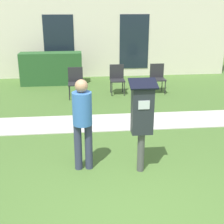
{
  "coord_description": "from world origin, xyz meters",
  "views": [
    {
      "loc": [
        -0.67,
        -3.54,
        2.74
      ],
      "look_at": [
        -0.17,
        1.19,
        1.05
      ],
      "focal_mm": 50.0,
      "sensor_mm": 36.0,
      "label": 1
    }
  ],
  "objects_px": {
    "person_standing": "(82,118)",
    "outdoor_chair_left": "(76,80)",
    "outdoor_chair_right": "(157,76)",
    "outdoor_chair_middle": "(117,77)",
    "parking_meter": "(142,115)"
  },
  "relations": [
    {
      "from": "outdoor_chair_right",
      "to": "parking_meter",
      "type": "bearing_deg",
      "value": -106.36
    },
    {
      "from": "person_standing",
      "to": "outdoor_chair_left",
      "type": "relative_size",
      "value": 1.76
    },
    {
      "from": "outdoor_chair_middle",
      "to": "parking_meter",
      "type": "bearing_deg",
      "value": -116.36
    },
    {
      "from": "person_standing",
      "to": "outdoor_chair_left",
      "type": "xyz_separation_m",
      "value": [
        -0.15,
        4.3,
        -0.4
      ]
    },
    {
      "from": "person_standing",
      "to": "outdoor_chair_middle",
      "type": "xyz_separation_m",
      "value": [
        1.13,
        4.6,
        -0.4
      ]
    },
    {
      "from": "parking_meter",
      "to": "outdoor_chair_right",
      "type": "distance_m",
      "value": 5.01
    },
    {
      "from": "outdoor_chair_left",
      "to": "outdoor_chair_right",
      "type": "xyz_separation_m",
      "value": [
        2.56,
        0.3,
        0.0
      ]
    },
    {
      "from": "person_standing",
      "to": "outdoor_chair_right",
      "type": "bearing_deg",
      "value": 98.38
    },
    {
      "from": "parking_meter",
      "to": "person_standing",
      "type": "distance_m",
      "value": 0.98
    },
    {
      "from": "outdoor_chair_middle",
      "to": "outdoor_chair_right",
      "type": "bearing_deg",
      "value": -24.38
    },
    {
      "from": "person_standing",
      "to": "outdoor_chair_middle",
      "type": "height_order",
      "value": "person_standing"
    },
    {
      "from": "outdoor_chair_left",
      "to": "outdoor_chair_right",
      "type": "height_order",
      "value": "same"
    },
    {
      "from": "parking_meter",
      "to": "person_standing",
      "type": "xyz_separation_m",
      "value": [
        -0.96,
        0.17,
        -0.09
      ]
    },
    {
      "from": "person_standing",
      "to": "outdoor_chair_left",
      "type": "distance_m",
      "value": 4.32
    },
    {
      "from": "parking_meter",
      "to": "outdoor_chair_left",
      "type": "relative_size",
      "value": 1.77
    }
  ]
}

